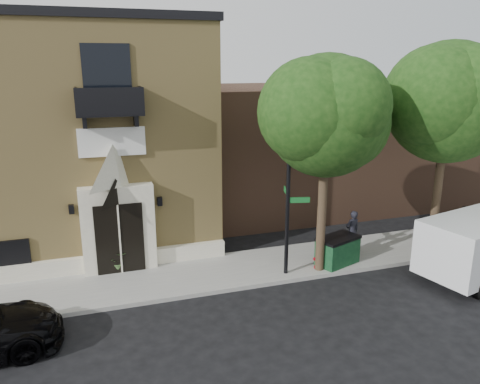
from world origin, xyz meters
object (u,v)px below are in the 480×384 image
(fire_hydrant, at_px, (319,259))
(pedestrian_far, at_px, (463,223))
(street_sign, at_px, (288,202))
(dumpster, at_px, (337,250))
(pedestrian_near, at_px, (352,231))

(fire_hydrant, distance_m, pedestrian_far, 7.21)
(street_sign, height_order, fire_hydrant, street_sign)
(fire_hydrant, relative_size, dumpster, 0.42)
(street_sign, bearing_deg, dumpster, 18.15)
(dumpster, xyz_separation_m, pedestrian_far, (6.31, 0.46, 0.24))
(street_sign, distance_m, dumpster, 3.07)
(street_sign, xyz_separation_m, fire_hydrant, (1.31, -0.03, -2.32))
(fire_hydrant, relative_size, pedestrian_far, 0.51)
(pedestrian_near, xyz_separation_m, pedestrian_far, (5.18, -0.40, -0.08))
(pedestrian_near, distance_m, pedestrian_far, 5.19)
(fire_hydrant, distance_m, dumpster, 0.90)
(dumpster, bearing_deg, street_sign, 163.84)
(pedestrian_near, bearing_deg, fire_hydrant, 19.89)
(street_sign, xyz_separation_m, pedestrian_near, (3.31, 1.02, -1.84))
(street_sign, relative_size, fire_hydrant, 6.78)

